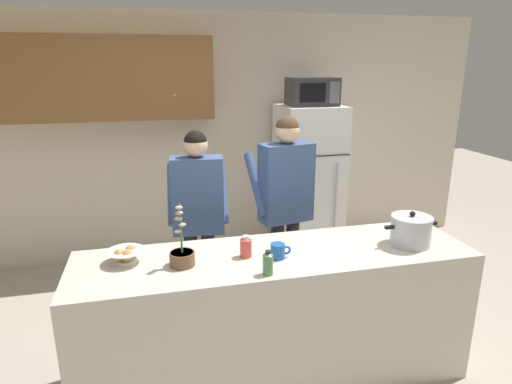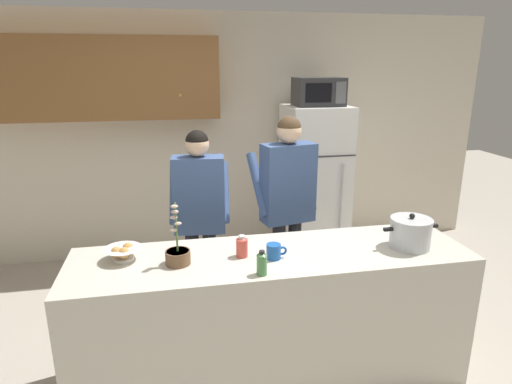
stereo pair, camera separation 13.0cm
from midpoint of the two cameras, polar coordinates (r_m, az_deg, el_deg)
ground_plane at (r=3.28m, az=1.22°, el=-22.85°), size 14.00×14.00×0.00m
back_wall_unit at (r=4.75m, az=-9.12°, el=8.72°), size 6.00×0.48×2.60m
kitchen_island at (r=3.01m, az=1.28°, el=-16.06°), size 2.55×0.68×0.92m
refrigerator at (r=4.74m, az=6.07°, el=1.15°), size 0.64×0.68×1.67m
microwave at (r=4.56m, az=6.54°, el=12.96°), size 0.48×0.37×0.28m
person_near_pot at (r=3.50m, az=-8.69°, el=-1.85°), size 0.52×0.45×1.60m
person_by_sink at (r=3.58m, az=2.84°, el=-0.10°), size 0.57×0.50×1.69m
cooking_pot at (r=3.04m, az=18.49°, el=-4.80°), size 0.38×0.27×0.23m
coffee_mug at (r=2.71m, az=1.54°, el=-7.76°), size 0.13×0.09×0.10m
bread_bowl at (r=2.78m, az=-18.00°, el=-7.88°), size 0.23×0.23×0.10m
bottle_near_edge at (r=2.50m, az=0.07°, el=-9.28°), size 0.06×0.06×0.15m
bottle_mid_counter at (r=2.73m, az=-2.74°, el=-7.11°), size 0.07×0.07×0.14m
potted_orchid at (r=2.66m, az=-11.07°, el=-8.19°), size 0.15×0.15×0.39m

